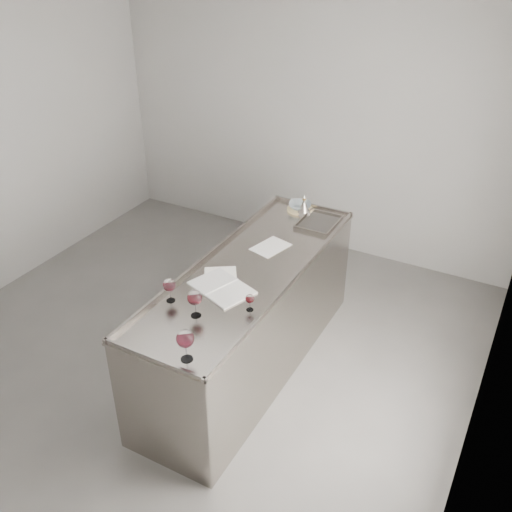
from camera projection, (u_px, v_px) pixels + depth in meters
The scene contains 12 objects.
room_shell at pixel (167, 215), 4.05m from camera, with size 4.54×5.04×2.84m.
counter at pixel (250, 318), 4.55m from camera, with size 0.77×2.42×0.97m.
wine_glass_left at pixel (169, 285), 3.88m from camera, with size 0.09×0.09×0.18m.
wine_glass_middle at pixel (195, 298), 3.73m from camera, with size 0.10×0.10×0.20m.
wine_glass_right at pixel (185, 339), 3.35m from camera, with size 0.11×0.11×0.21m.
wine_glass_small at pixel (250, 299), 3.81m from camera, with size 0.06×0.06×0.12m.
notebook at pixel (222, 288), 4.07m from camera, with size 0.51×0.43×0.02m.
loose_paper_top at pixel (221, 279), 4.18m from camera, with size 0.24×0.34×0.00m, color silver.
loose_paper_under at pixel (271, 247), 4.57m from camera, with size 0.21×0.30×0.00m, color silver.
trivet at pixel (300, 209), 5.15m from camera, with size 0.23×0.23×0.02m, color beige.
ceramic_bowl at pixel (300, 206), 5.13m from camera, with size 0.20×0.20×0.05m, color gray.
wine_funnel at pixel (304, 208), 5.06m from camera, with size 0.13×0.13×0.19m.
Camera 1 is at (2.28, -2.88, 3.23)m, focal length 40.00 mm.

